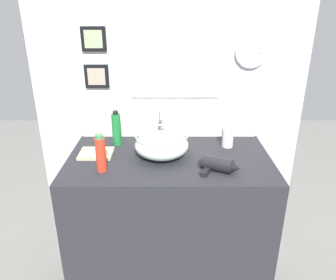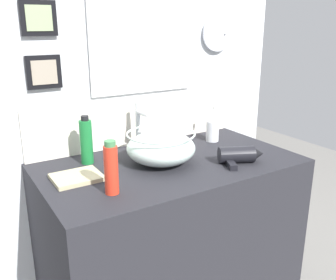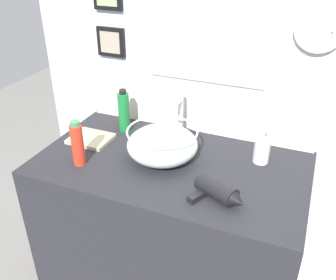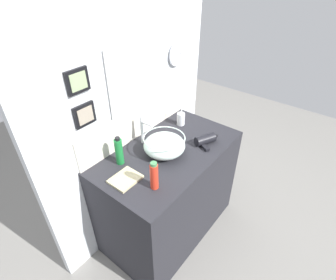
# 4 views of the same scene
# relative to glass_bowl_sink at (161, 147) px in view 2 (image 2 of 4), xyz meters

# --- Properties ---
(vanity_counter) EXTENTS (1.09, 0.62, 0.85)m
(vanity_counter) POSITION_rel_glass_bowl_sink_xyz_m (0.04, -0.01, -0.49)
(vanity_counter) COLOR #232328
(vanity_counter) RESTS_ON ground
(back_panel) EXTENTS (1.62, 0.10, 2.59)m
(back_panel) POSITION_rel_glass_bowl_sink_xyz_m (0.04, 0.33, 0.38)
(back_panel) COLOR silver
(back_panel) RESTS_ON ground
(glass_bowl_sink) EXTENTS (0.29, 0.29, 0.13)m
(glass_bowl_sink) POSITION_rel_glass_bowl_sink_xyz_m (0.00, 0.00, 0.00)
(glass_bowl_sink) COLOR silver
(glass_bowl_sink) RESTS_ON vanity_counter
(faucet) EXTENTS (0.02, 0.12, 0.22)m
(faucet) POSITION_rel_glass_bowl_sink_xyz_m (0.00, 0.19, 0.06)
(faucet) COLOR silver
(faucet) RESTS_ON vanity_counter
(hair_drier) EXTENTS (0.21, 0.14, 0.07)m
(hair_drier) POSITION_rel_glass_bowl_sink_xyz_m (0.29, -0.17, -0.04)
(hair_drier) COLOR black
(hair_drier) RESTS_ON vanity_counter
(toothbrush_cup) EXTENTS (0.06, 0.06, 0.18)m
(toothbrush_cup) POSITION_rel_glass_bowl_sink_xyz_m (0.38, 0.13, -0.02)
(toothbrush_cup) COLOR silver
(toothbrush_cup) RESTS_ON vanity_counter
(lotion_bottle) EXTENTS (0.05, 0.05, 0.19)m
(lotion_bottle) POSITION_rel_glass_bowl_sink_xyz_m (-0.29, -0.16, 0.02)
(lotion_bottle) COLOR red
(lotion_bottle) RESTS_ON vanity_counter
(spray_bottle) EXTENTS (0.05, 0.05, 0.21)m
(spray_bottle) POSITION_rel_glass_bowl_sink_xyz_m (-0.26, 0.16, 0.03)
(spray_bottle) COLOR #197233
(spray_bottle) RESTS_ON vanity_counter
(hand_towel) EXTENTS (0.18, 0.15, 0.02)m
(hand_towel) POSITION_rel_glass_bowl_sink_xyz_m (-0.36, 0.02, -0.06)
(hand_towel) COLOR tan
(hand_towel) RESTS_ON vanity_counter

